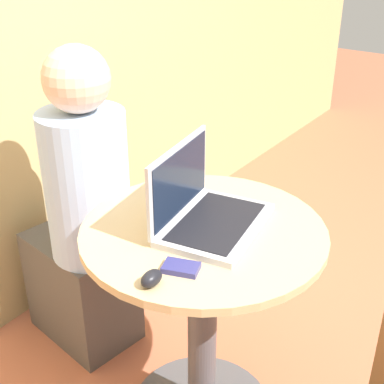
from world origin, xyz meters
The scene contains 5 objects.
round_table centered at (0.00, 0.00, 0.51)m, with size 0.73×0.73×0.77m.
laptop centered at (0.02, 0.01, 0.82)m, with size 0.39×0.30×0.24m.
cell_phone centered at (-0.21, -0.07, 0.78)m, with size 0.09×0.11×0.02m.
computer_mouse centered at (-0.30, -0.05, 0.79)m, with size 0.07×0.04×0.04m.
person_seated centered at (0.06, 0.59, 0.53)m, with size 0.35×0.49×1.23m.
Camera 1 is at (-1.12, -0.75, 1.59)m, focal length 50.00 mm.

